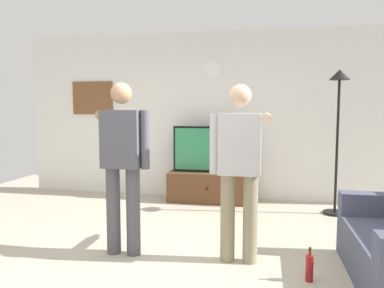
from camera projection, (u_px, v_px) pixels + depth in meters
The scene contains 10 objects.
ground_plane at pixel (166, 270), 3.50m from camera, with size 8.40×8.40×0.00m, color #B2A893.
back_wall at pixel (213, 116), 6.25m from camera, with size 6.40×0.10×2.70m, color silver.
tv_stand at pixel (210, 187), 6.02m from camera, with size 1.28×0.50×0.47m.
television at pixel (210, 149), 6.01m from camera, with size 1.18×0.07×0.72m.
wall_clock at pixel (213, 69), 6.12m from camera, with size 0.27×0.27×0.03m, color white.
framed_picture at pixel (93, 98), 6.58m from camera, with size 0.73×0.04×0.56m, color brown.
floor_lamp at pixel (338, 112), 5.20m from camera, with size 0.32×0.32×2.00m.
person_standing_nearer_lamp at pixel (123, 158), 3.81m from camera, with size 0.57×0.78×1.73m.
person_standing_nearer_couch at pixel (240, 163), 3.62m from camera, with size 0.57×0.78×1.71m.
beverage_bottle at pixel (309, 268), 3.26m from camera, with size 0.07×0.07×0.30m.
Camera 1 is at (0.90, -3.26, 1.49)m, focal length 35.63 mm.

